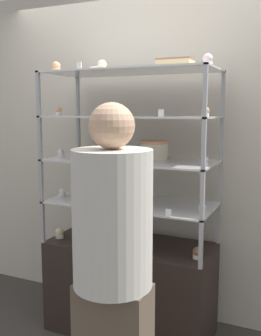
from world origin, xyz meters
The scene contains 31 objects.
ground_plane centered at (0.00, 0.00, 0.00)m, with size 20.00×20.00×0.00m, color #38332D.
back_wall centered at (0.00, 0.41, 1.30)m, with size 8.00×0.05×2.60m.
display_base centered at (0.00, 0.00, 0.34)m, with size 1.19×0.53×0.68m.
display_riser_lower centered at (0.00, 0.00, 0.97)m, with size 1.19×0.53×0.30m.
display_riser_middle centered at (0.00, 0.00, 1.27)m, with size 1.19×0.53×0.30m.
display_riser_upper centered at (0.00, 0.00, 1.58)m, with size 1.19×0.53×0.30m.
display_riser_top centered at (0.00, 0.00, 1.88)m, with size 1.19×0.53×0.30m.
layer_cake_centerpiece centered at (0.14, 0.09, 1.36)m, with size 0.20×0.20×0.13m.
sheet_cake_frosted centered at (0.31, 0.01, 1.93)m, with size 0.23×0.14×0.06m.
cupcake_0 centered at (-0.53, -0.12, 0.72)m, with size 0.06×0.06×0.08m.
cupcake_1 centered at (0.01, -0.13, 0.72)m, with size 0.06×0.06×0.08m.
cupcake_2 centered at (0.52, -0.10, 0.72)m, with size 0.06×0.06×0.08m.
price_tag_0 centered at (-0.03, -0.25, 0.70)m, with size 0.04×0.00×0.04m.
cupcake_3 centered at (-0.54, -0.05, 1.02)m, with size 0.05×0.05×0.06m.
cupcake_4 centered at (0.00, -0.08, 1.02)m, with size 0.05×0.05×0.06m.
cupcake_5 centered at (0.54, -0.09, 1.02)m, with size 0.05×0.05×0.06m.
price_tag_1 centered at (0.37, -0.25, 1.01)m, with size 0.04×0.00×0.04m.
cupcake_6 centered at (-0.53, -0.08, 1.32)m, with size 0.05×0.05×0.06m.
cupcake_7 centered at (-0.19, -0.08, 1.32)m, with size 0.05×0.05×0.06m.
cupcake_8 centered at (0.55, -0.09, 1.32)m, with size 0.05×0.05×0.06m.
price_tag_2 centered at (0.00, -0.25, 1.31)m, with size 0.04×0.00×0.04m.
cupcake_9 centered at (-0.55, -0.06, 1.63)m, with size 0.05×0.05×0.06m.
cupcake_10 centered at (-0.01, -0.11, 1.63)m, with size 0.05×0.05×0.06m.
cupcake_11 centered at (0.55, -0.12, 1.63)m, with size 0.05×0.05×0.06m.
price_tag_3 centered at (0.31, -0.25, 1.62)m, with size 0.04×0.00×0.04m.
cupcake_12 centered at (-0.53, -0.11, 1.94)m, with size 0.06×0.06×0.07m.
cupcake_13 centered at (-0.18, -0.07, 1.94)m, with size 0.06×0.06×0.07m.
cupcake_14 centered at (0.55, -0.08, 1.94)m, with size 0.06×0.06×0.07m.
price_tag_4 centered at (-0.26, -0.25, 1.92)m, with size 0.04×0.00×0.04m.
donut_glazed centered at (-0.25, 0.00, 1.92)m, with size 0.13×0.13×0.03m.
customer_figure centered at (0.29, -0.85, 0.89)m, with size 0.39×0.39×1.67m.
Camera 1 is at (1.13, -2.49, 1.64)m, focal length 42.00 mm.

